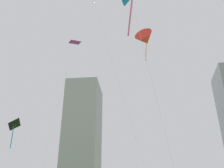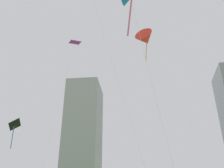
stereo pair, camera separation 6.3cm
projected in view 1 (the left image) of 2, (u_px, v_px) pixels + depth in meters
kite_flying_2 at (145, 39)px, 42.17m from camera, size 10.60×6.24×29.16m
kite_flying_3 at (14, 126)px, 32.88m from camera, size 12.29×2.24×12.03m
kite_flying_5 at (75, 43)px, 32.10m from camera, size 4.41×2.02×21.37m
distant_highrise_1 at (82, 142)px, 117.45m from camera, size 18.08×22.46×58.22m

